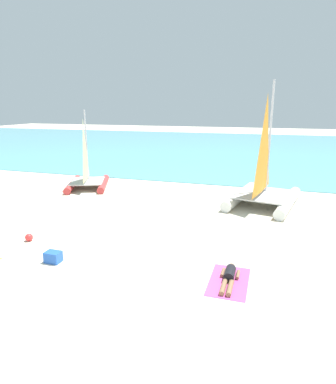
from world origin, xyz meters
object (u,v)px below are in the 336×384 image
object	(u,v)px
sailboat_white	(263,187)
cooler_box	(53,257)
beach_ball	(29,237)
sunbather_right	(229,276)
towel_right	(229,281)
sailboat_red	(87,177)

from	to	relation	value
sailboat_white	cooler_box	xyz separation A→B (m)	(-6.22, -8.66, -0.73)
beach_ball	cooler_box	xyz separation A→B (m)	(1.94, -1.20, 0.04)
cooler_box	beach_ball	bearing A→B (deg)	148.22
sailboat_white	sunbather_right	bearing A→B (deg)	-83.33
towel_right	beach_ball	bearing A→B (deg)	174.41
beach_ball	sailboat_white	bearing A→B (deg)	42.42
sailboat_red	sailboat_white	bearing A→B (deg)	-25.28
sailboat_red	towel_right	distance (m)	13.05
towel_right	cooler_box	bearing A→B (deg)	-175.21
sailboat_red	beach_ball	bearing A→B (deg)	-97.06
sailboat_red	beach_ball	world-z (taller)	sailboat_red
cooler_box	sunbather_right	bearing A→B (deg)	5.47
towel_right	beach_ball	distance (m)	7.56
sailboat_red	sunbather_right	bearing A→B (deg)	-64.13
sunbather_right	towel_right	bearing A→B (deg)	-90.00
sailboat_red	beach_ball	distance (m)	8.26
sailboat_white	cooler_box	size ratio (longest dim) A/B	12.24
sailboat_red	cooler_box	size ratio (longest dim) A/B	9.35
towel_right	sunbather_right	distance (m)	0.14
cooler_box	sailboat_white	bearing A→B (deg)	54.31
towel_right	sailboat_red	bearing A→B (deg)	138.27
sailboat_red	sunbather_right	distance (m)	13.00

